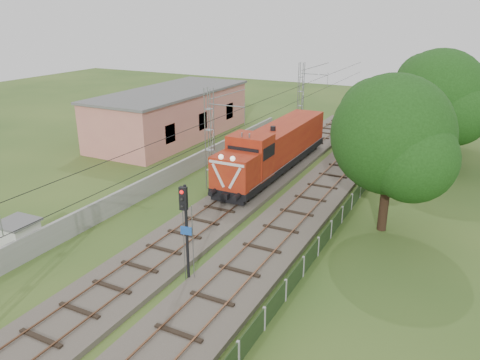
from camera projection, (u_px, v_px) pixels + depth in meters
The scene contains 15 objects.
ground at pixel (147, 267), 25.91m from camera, with size 140.00×140.00×0.00m, color #2D4E1D.
track_main at pixel (211, 217), 31.70m from camera, with size 4.20×70.00×0.45m.
track_side at pixel (338, 172), 40.42m from camera, with size 4.20×80.00×0.45m.
catenary at pixel (210, 140), 35.81m from camera, with size 3.31×70.00×8.00m.
boundary_wall at pixel (174, 173), 38.47m from camera, with size 0.25×40.00×1.50m, color #9E9E99.
station_building at pixel (172, 114), 51.50m from camera, with size 8.40×20.40×5.22m.
fence at pixel (303, 267), 24.78m from camera, with size 0.12×32.00×1.20m.
locomotive at pixel (275, 148), 39.97m from camera, with size 3.07×17.53×4.45m.
coach_rake at pixel (414, 81), 75.56m from camera, with size 3.10×69.08×3.58m.
signal_post at pixel (185, 218), 23.12m from camera, with size 0.60×0.47×5.43m.
relay_hut at pixel (19, 238), 26.87m from camera, with size 2.14×2.14×2.12m.
tree_a at pixel (393, 136), 28.14m from camera, with size 7.72×7.35×10.01m.
tree_b at pixel (449, 107), 41.60m from camera, with size 6.54×6.23×8.48m.
tree_c at pixel (440, 97), 39.04m from camera, with size 8.12×7.73×10.53m.
tree_d at pixel (457, 93), 46.96m from camera, with size 6.89×6.56×8.93m.
Camera 1 is at (14.93, -17.84, 13.41)m, focal length 35.00 mm.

